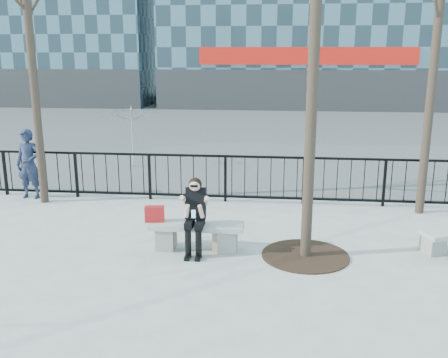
# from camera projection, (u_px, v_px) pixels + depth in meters

# --- Properties ---
(ground) EXTENTS (120.00, 120.00, 0.00)m
(ground) POSITION_uv_depth(u_px,v_px,m) (197.00, 249.00, 8.85)
(ground) COLOR gray
(ground) RESTS_ON ground
(street_surface) EXTENTS (60.00, 23.00, 0.01)m
(street_surface) POSITION_uv_depth(u_px,v_px,m) (248.00, 127.00, 23.31)
(street_surface) COLOR #474747
(street_surface) RESTS_ON ground
(railing) EXTENTS (14.00, 0.06, 1.10)m
(railing) POSITION_uv_depth(u_px,v_px,m) (217.00, 178.00, 11.61)
(railing) COLOR black
(railing) RESTS_ON ground
(tree_grate) EXTENTS (1.50, 1.50, 0.02)m
(tree_grate) POSITION_uv_depth(u_px,v_px,m) (305.00, 255.00, 8.56)
(tree_grate) COLOR black
(tree_grate) RESTS_ON ground
(bench_main) EXTENTS (1.65, 0.46, 0.49)m
(bench_main) POSITION_uv_depth(u_px,v_px,m) (197.00, 233.00, 8.78)
(bench_main) COLOR gray
(bench_main) RESTS_ON ground
(seated_woman) EXTENTS (0.50, 0.64, 1.34)m
(seated_woman) POSITION_uv_depth(u_px,v_px,m) (195.00, 216.00, 8.53)
(seated_woman) COLOR black
(seated_woman) RESTS_ON ground
(handbag) EXTENTS (0.36, 0.21, 0.28)m
(handbag) POSITION_uv_depth(u_px,v_px,m) (155.00, 214.00, 8.79)
(handbag) COLOR #B51616
(handbag) RESTS_ON bench_main
(shopping_bag) EXTENTS (0.40, 0.18, 0.37)m
(shopping_bag) POSITION_uv_depth(u_px,v_px,m) (224.00, 242.00, 8.68)
(shopping_bag) COLOR beige
(shopping_bag) RESTS_ON ground
(standing_man) EXTENTS (0.62, 0.42, 1.66)m
(standing_man) POSITION_uv_depth(u_px,v_px,m) (29.00, 164.00, 11.80)
(standing_man) COLOR black
(standing_man) RESTS_ON ground
(vendor_umbrella) EXTENTS (2.60, 2.62, 1.88)m
(vendor_umbrella) POSITION_uv_depth(u_px,v_px,m) (131.00, 137.00, 14.96)
(vendor_umbrella) COLOR gold
(vendor_umbrella) RESTS_ON ground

